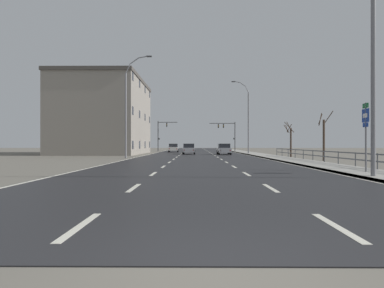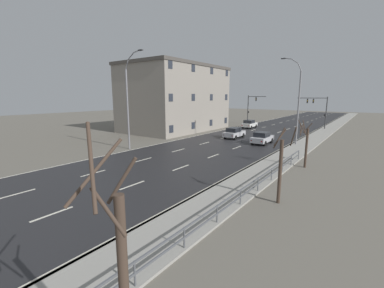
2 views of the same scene
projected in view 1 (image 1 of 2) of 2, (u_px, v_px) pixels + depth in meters
The scene contains 16 objects.
ground_plane at pixel (197, 154), 52.16m from camera, with size 160.00×160.00×0.12m.
road_asphalt_strip at pixel (196, 152), 64.15m from camera, with size 14.00×120.00×0.03m.
sidewalk_right at pixel (241, 152), 64.08m from camera, with size 3.00×120.00×0.12m.
guardrail at pixel (324, 154), 26.44m from camera, with size 0.07×30.88×1.00m.
street_lamp_foreground at pixel (370, 55), 14.90m from camera, with size 2.47×0.24×11.08m.
street_lamp_midground at pixel (247, 118), 49.80m from camera, with size 2.59×0.24×10.79m.
street_lamp_left_bank at pixel (128, 108), 35.98m from camera, with size 2.87×0.24×10.92m.
highway_sign at pixel (366, 128), 17.12m from camera, with size 0.09×0.68×3.61m.
traffic_signal_right at pixel (229, 131), 69.20m from camera, with size 5.30×0.36×6.00m.
traffic_signal_left at pixel (161, 132), 70.08m from camera, with size 4.10×0.36×6.26m.
car_far_right at pixel (224, 149), 48.10m from camera, with size 1.88×4.12×1.57m.
car_mid_centre at pixel (189, 149), 50.12m from camera, with size 1.86×4.11×1.57m.
car_far_left at pixel (173, 148), 62.77m from camera, with size 1.94×4.15×1.57m.
brick_building at pixel (105, 117), 52.73m from camera, with size 11.87×19.15×11.49m.
bare_tree_mid at pixel (324, 138), 30.74m from camera, with size 1.28×1.09×4.53m.
bare_tree_far at pixel (290, 140), 39.51m from camera, with size 1.07×1.36×4.13m.
Camera 1 is at (-0.23, -4.16, 1.52)m, focal length 31.76 mm.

